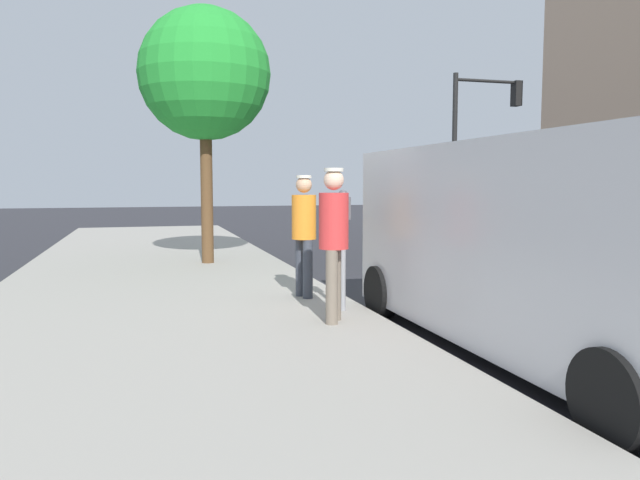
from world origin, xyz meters
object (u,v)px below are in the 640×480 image
at_px(pedestrian_in_red, 334,234).
at_px(street_tree, 205,75).
at_px(parking_meter_near, 343,229).
at_px(traffic_light_corner, 478,128).
at_px(parked_van, 544,242).
at_px(pedestrian_in_orange, 304,228).

relative_size(pedestrian_in_red, street_tree, 0.35).
height_order(parking_meter_near, traffic_light_corner, traffic_light_corner).
bearing_deg(parked_van, pedestrian_in_orange, -59.48).
bearing_deg(pedestrian_in_orange, traffic_light_corner, -131.44).
bearing_deg(parked_van, street_tree, -69.56).
height_order(pedestrian_in_red, street_tree, street_tree).
bearing_deg(street_tree, pedestrian_in_orange, 102.39).
relative_size(pedestrian_in_red, pedestrian_in_orange, 1.04).
bearing_deg(parking_meter_near, pedestrian_in_orange, -76.90).
bearing_deg(pedestrian_in_orange, parked_van, 120.52).
bearing_deg(parked_van, pedestrian_in_red, -36.75).
xyz_separation_m(pedestrian_in_red, street_tree, (0.85, -5.77, 2.70)).
bearing_deg(pedestrian_in_red, traffic_light_corner, -127.23).
distance_m(pedestrian_in_red, street_tree, 6.43).
distance_m(pedestrian_in_orange, traffic_light_corner, 12.63).
height_order(pedestrian_in_red, traffic_light_corner, traffic_light_corner).
height_order(pedestrian_in_orange, traffic_light_corner, traffic_light_corner).
relative_size(parking_meter_near, parked_van, 0.29).
height_order(pedestrian_in_red, parked_van, parked_van).
bearing_deg(parking_meter_near, pedestrian_in_red, 62.11).
relative_size(pedestrian_in_red, parked_van, 0.34).
height_order(parked_van, traffic_light_corner, traffic_light_corner).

